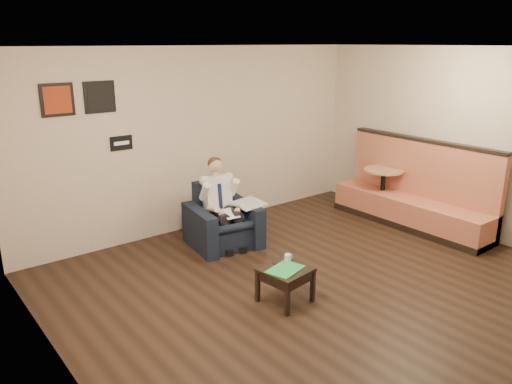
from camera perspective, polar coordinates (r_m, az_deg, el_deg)
ground at (r=6.10m, az=9.51°, el=-11.35°), size 6.00×6.00×0.00m
wall_back at (r=7.84m, az=-6.36°, el=6.03°), size 6.00×0.02×2.80m
wall_left at (r=3.98m, az=-20.26°, el=-5.72°), size 0.02×6.00×2.80m
wall_right at (r=8.03m, az=24.75°, el=4.83°), size 0.02×6.00×2.80m
ceiling at (r=5.39m, az=10.99°, el=15.94°), size 6.00×6.00×0.02m
seating_sign at (r=7.22m, az=-15.14°, el=5.43°), size 0.32×0.02×0.20m
art_print_left at (r=6.86m, az=-21.76°, el=9.75°), size 0.42×0.03×0.42m
art_print_right at (r=7.04m, az=-17.44°, el=10.32°), size 0.42×0.03×0.42m
armchair at (r=7.21m, az=-3.80°, el=-2.76°), size 1.04×1.04×0.89m
seated_man at (r=7.06m, az=-3.41°, el=-1.78°), size 0.70×0.94×1.21m
lap_papers at (r=7.00m, az=-3.06°, el=-2.49°), size 0.22×0.30×0.01m
newspaper at (r=7.24m, az=-0.85°, el=-1.31°), size 0.43×0.52×0.01m
side_table at (r=5.77m, az=3.36°, el=-10.55°), size 0.56×0.56×0.41m
green_folder at (r=5.65m, az=3.36°, el=-8.81°), size 0.47×0.39×0.01m
coffee_mug at (r=5.84m, az=3.65°, el=-7.51°), size 0.08×0.08×0.09m
smartphone at (r=5.80m, az=2.60°, el=-8.12°), size 0.13×0.07×0.01m
banquette at (r=8.28m, az=17.42°, el=0.82°), size 0.64×2.67×1.37m
cafe_table at (r=8.68m, az=14.22°, el=-0.07°), size 0.81×0.81×0.82m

